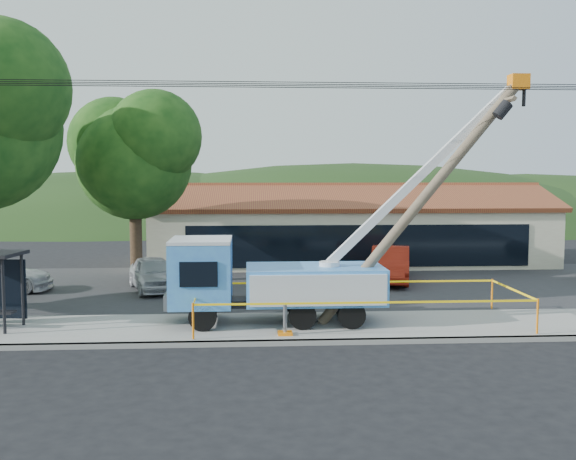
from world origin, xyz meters
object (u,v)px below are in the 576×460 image
at_px(utility_truck, 272,277).
at_px(leaning_pole, 430,191).
at_px(car_silver, 154,292).
at_px(car_red, 390,284).

distance_m(utility_truck, leaning_pole, 6.04).
distance_m(leaning_pole, car_silver, 13.19).
bearing_deg(leaning_pole, car_red, 85.95).
bearing_deg(car_red, utility_truck, -111.86).
distance_m(utility_truck, car_silver, 8.46).
xyz_separation_m(utility_truck, car_silver, (-4.96, 6.64, -1.70)).
distance_m(utility_truck, car_red, 10.26).
height_order(leaning_pole, car_red, leaning_pole).
bearing_deg(car_silver, utility_truck, -71.24).
bearing_deg(car_red, leaning_pole, -80.34).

